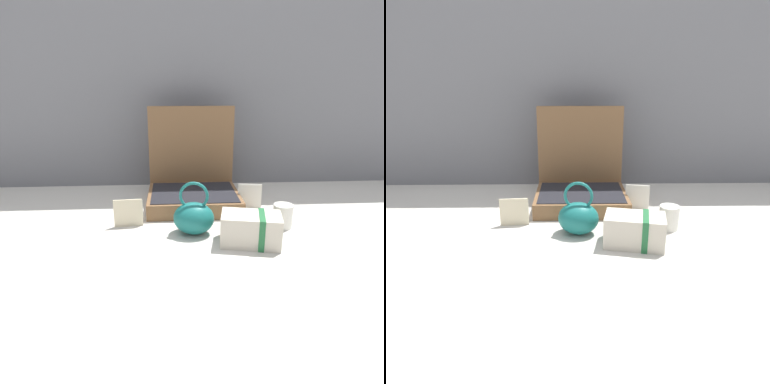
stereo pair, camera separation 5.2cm
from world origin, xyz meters
TOP-DOWN VIEW (x-y plane):
  - ground_plane at (0.00, 0.00)m, footprint 6.00×6.00m
  - back_wall at (0.00, 0.58)m, footprint 3.20×0.06m
  - open_suitcase at (0.04, 0.26)m, footprint 0.40×0.35m
  - teal_pouch_handbag at (0.02, -0.07)m, footprint 0.17×0.14m
  - cream_toiletry_bag at (0.22, -0.17)m, footprint 0.23×0.16m
  - coffee_mug at (0.37, -0.04)m, footprint 0.11×0.08m
  - info_card_left at (-0.23, 0.01)m, footprint 0.11×0.02m
  - poster_card_right at (0.29, 0.17)m, footprint 0.10×0.02m

SIDE VIEW (x-z plane):
  - ground_plane at x=0.00m, z-range 0.00..0.00m
  - coffee_mug at x=0.37m, z-range 0.00..0.09m
  - cream_toiletry_bag at x=0.22m, z-range 0.00..0.11m
  - info_card_left at x=-0.23m, z-range 0.00..0.11m
  - poster_card_right at x=0.29m, z-range 0.00..0.11m
  - teal_pouch_handbag at x=0.02m, z-range -0.04..0.17m
  - open_suitcase at x=0.04m, z-range -0.12..0.31m
  - back_wall at x=0.00m, z-range 0.00..1.40m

